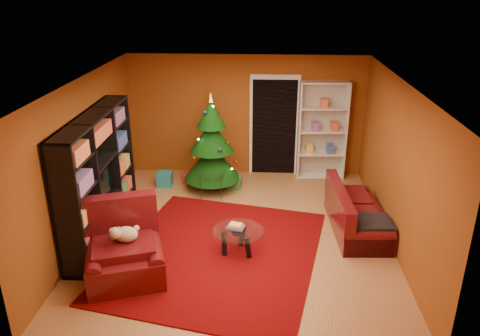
# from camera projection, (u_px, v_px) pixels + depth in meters

# --- Properties ---
(floor) EXTENTS (5.00, 5.50, 0.05)m
(floor) POSITION_uv_depth(u_px,v_px,m) (239.00, 235.00, 7.96)
(floor) COLOR #A26A3B
(floor) RESTS_ON ground
(ceiling) EXTENTS (5.00, 5.50, 0.05)m
(ceiling) POSITION_uv_depth(u_px,v_px,m) (238.00, 80.00, 6.96)
(ceiling) COLOR silver
(ceiling) RESTS_ON wall_back
(wall_back) EXTENTS (5.00, 0.05, 2.60)m
(wall_back) POSITION_uv_depth(u_px,v_px,m) (246.00, 116.00, 10.03)
(wall_back) COLOR brown
(wall_back) RESTS_ON ground
(wall_left) EXTENTS (0.05, 5.50, 2.60)m
(wall_left) POSITION_uv_depth(u_px,v_px,m) (84.00, 160.00, 7.60)
(wall_left) COLOR brown
(wall_left) RESTS_ON ground
(wall_right) EXTENTS (0.05, 5.50, 2.60)m
(wall_right) POSITION_uv_depth(u_px,v_px,m) (399.00, 166.00, 7.32)
(wall_right) COLOR brown
(wall_right) RESTS_ON ground
(doorway) EXTENTS (1.06, 0.60, 2.16)m
(doorway) POSITION_uv_depth(u_px,v_px,m) (274.00, 128.00, 10.05)
(doorway) COLOR black
(doorway) RESTS_ON floor
(rug) EXTENTS (3.66, 4.05, 0.02)m
(rug) POSITION_uv_depth(u_px,v_px,m) (218.00, 253.00, 7.37)
(rug) COLOR #620406
(rug) RESTS_ON floor
(media_unit) EXTENTS (0.45, 2.71, 2.07)m
(media_unit) POSITION_uv_depth(u_px,v_px,m) (99.00, 177.00, 7.59)
(media_unit) COLOR black
(media_unit) RESTS_ON floor
(christmas_tree) EXTENTS (1.16, 1.16, 2.03)m
(christmas_tree) POSITION_uv_depth(u_px,v_px,m) (212.00, 144.00, 9.29)
(christmas_tree) COLOR black
(christmas_tree) RESTS_ON floor
(gift_box_teal) EXTENTS (0.30, 0.30, 0.30)m
(gift_box_teal) POSITION_uv_depth(u_px,v_px,m) (165.00, 179.00, 9.75)
(gift_box_teal) COLOR teal
(gift_box_teal) RESTS_ON floor
(gift_box_green) EXTENTS (0.29, 0.29, 0.28)m
(gift_box_green) POSITION_uv_depth(u_px,v_px,m) (235.00, 181.00, 9.66)
(gift_box_green) COLOR #2E6D3A
(gift_box_green) RESTS_ON floor
(gift_box_red) EXTENTS (0.25, 0.25, 0.22)m
(gift_box_red) POSITION_uv_depth(u_px,v_px,m) (188.00, 177.00, 9.93)
(gift_box_red) COLOR maroon
(gift_box_red) RESTS_ON floor
(white_bookshelf) EXTENTS (1.02, 0.41, 2.16)m
(white_bookshelf) POSITION_uv_depth(u_px,v_px,m) (322.00, 131.00, 9.84)
(white_bookshelf) COLOR white
(white_bookshelf) RESTS_ON floor
(armchair) EXTENTS (1.46, 1.46, 0.91)m
(armchair) POSITION_uv_depth(u_px,v_px,m) (124.00, 250.00, 6.64)
(armchair) COLOR #4A0B0F
(armchair) RESTS_ON rug
(dog) EXTENTS (0.47, 0.41, 0.29)m
(dog) POSITION_uv_depth(u_px,v_px,m) (126.00, 234.00, 6.61)
(dog) COLOR beige
(dog) RESTS_ON armchair
(sofa) EXTENTS (0.91, 1.85, 0.78)m
(sofa) POSITION_uv_depth(u_px,v_px,m) (358.00, 209.00, 7.96)
(sofa) COLOR #4A0B0F
(sofa) RESTS_ON rug
(coffee_table) EXTENTS (0.98, 0.98, 0.50)m
(coffee_table) POSITION_uv_depth(u_px,v_px,m) (238.00, 241.00, 7.32)
(coffee_table) COLOR gray
(coffee_table) RESTS_ON rug
(acrylic_chair) EXTENTS (0.50, 0.54, 0.95)m
(acrylic_chair) POSITION_uv_depth(u_px,v_px,m) (212.00, 174.00, 9.17)
(acrylic_chair) COLOR #66605B
(acrylic_chair) RESTS_ON rug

